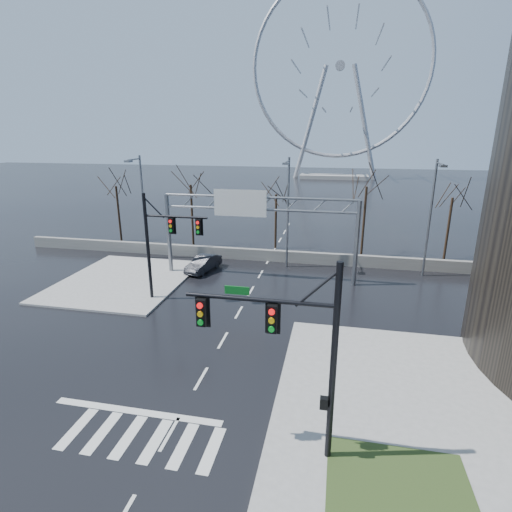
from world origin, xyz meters
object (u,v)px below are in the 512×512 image
(signal_mast_near, at_px, (296,343))
(signal_mast_far, at_px, (161,238))
(sign_gantry, at_px, (254,219))
(car, at_px, (203,264))
(ferris_wheel, at_px, (340,74))

(signal_mast_near, relative_size, signal_mast_far, 1.00)
(sign_gantry, xyz_separation_m, car, (-4.87, 0.92, -4.49))
(signal_mast_far, distance_m, sign_gantry, 8.14)
(car, bearing_deg, signal_mast_far, -80.92)
(signal_mast_far, xyz_separation_m, sign_gantry, (5.49, 6.00, 0.35))
(signal_mast_near, relative_size, car, 1.91)
(signal_mast_near, xyz_separation_m, sign_gantry, (-5.52, 19.00, 0.31))
(signal_mast_far, bearing_deg, signal_mast_near, -49.74)
(signal_mast_far, distance_m, ferris_wheel, 89.30)
(signal_mast_far, height_order, sign_gantry, signal_mast_far)
(ferris_wheel, distance_m, car, 83.74)
(signal_mast_near, xyz_separation_m, ferris_wheel, (-0.14, 99.04, 21.26))
(signal_mast_near, distance_m, car, 22.85)
(signal_mast_far, xyz_separation_m, car, (0.63, 6.92, -4.14))
(signal_mast_near, xyz_separation_m, car, (-10.38, 19.92, -4.18))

